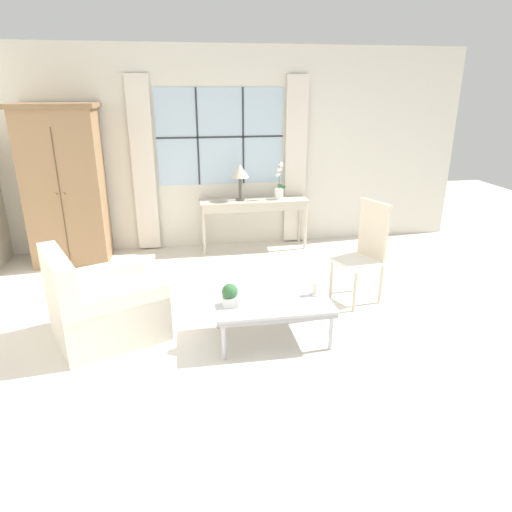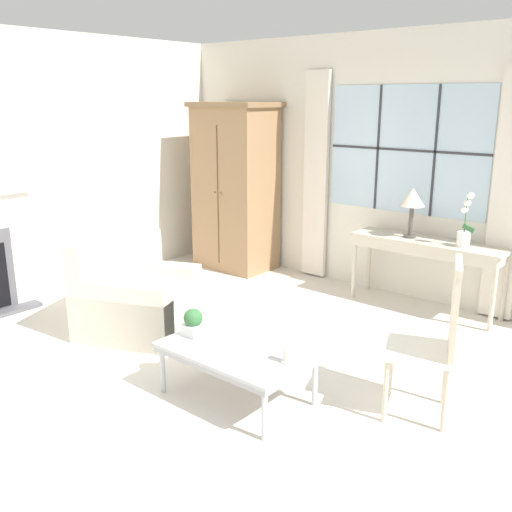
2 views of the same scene
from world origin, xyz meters
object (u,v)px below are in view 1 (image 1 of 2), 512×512
object	(u,v)px
side_chair_wooden	(366,247)
pillar_candle	(315,289)
coffee_table	(272,304)
potted_plant_small	(230,295)
potted_orchid	(279,187)
armchair_upholstered	(104,309)
armoire	(65,186)
table_lamp	(240,173)
console_table	(254,205)

from	to	relation	value
side_chair_wooden	pillar_candle	bearing A→B (deg)	-139.66
side_chair_wooden	pillar_candle	size ratio (longest dim) A/B	7.52
coffee_table	pillar_candle	size ratio (longest dim) A/B	7.23
coffee_table	potted_plant_small	xyz separation A→B (m)	(-0.40, -0.04, 0.15)
potted_orchid	side_chair_wooden	bearing A→B (deg)	-73.65
coffee_table	pillar_candle	world-z (taller)	pillar_candle
armchair_upholstered	pillar_candle	world-z (taller)	armchair_upholstered
armoire	coffee_table	bearing A→B (deg)	-47.99
table_lamp	side_chair_wooden	world-z (taller)	table_lamp
coffee_table	table_lamp	bearing A→B (deg)	88.70
armchair_upholstered	pillar_candle	size ratio (longest dim) A/B	8.08
console_table	potted_plant_small	xyz separation A→B (m)	(-0.65, -2.65, -0.14)
armoire	console_table	bearing A→B (deg)	2.40
potted_orchid	table_lamp	bearing A→B (deg)	177.98
table_lamp	pillar_candle	distance (m)	2.67
potted_orchid	pillar_candle	xyz separation A→B (m)	(-0.20, -2.54, -0.45)
potted_orchid	coffee_table	bearing A→B (deg)	-103.46
armoire	table_lamp	bearing A→B (deg)	2.47
pillar_candle	armoire	bearing A→B (deg)	137.38
potted_orchid	armchair_upholstered	bearing A→B (deg)	-133.75
potted_orchid	potted_plant_small	size ratio (longest dim) A/B	2.51
console_table	coffee_table	world-z (taller)	console_table
potted_orchid	potted_plant_small	bearing A→B (deg)	-111.13
potted_orchid	armchair_upholstered	xyz separation A→B (m)	(-2.18, -2.27, -0.62)
coffee_table	pillar_candle	distance (m)	0.43
table_lamp	armchair_upholstered	size ratio (longest dim) A/B	0.43
armoire	coffee_table	size ratio (longest dim) A/B	1.93
armoire	potted_orchid	distance (m)	2.88
armoire	potted_orchid	bearing A→B (deg)	1.60
table_lamp	side_chair_wooden	bearing A→B (deg)	-59.78
table_lamp	potted_plant_small	bearing A→B (deg)	-99.77
potted_orchid	coffee_table	distance (m)	2.72
console_table	side_chair_wooden	world-z (taller)	side_chair_wooden
console_table	armchair_upholstered	bearing A→B (deg)	-128.27
armoire	pillar_candle	size ratio (longest dim) A/B	13.96
side_chair_wooden	pillar_candle	distance (m)	1.01
side_chair_wooden	coffee_table	xyz separation A→B (m)	(-1.18, -0.69, -0.26)
armchair_upholstered	side_chair_wooden	bearing A→B (deg)	7.87
table_lamp	pillar_candle	size ratio (longest dim) A/B	3.46
side_chair_wooden	coffee_table	bearing A→B (deg)	-149.56
console_table	table_lamp	world-z (taller)	table_lamp
table_lamp	armchair_upholstered	xyz separation A→B (m)	(-1.62, -2.29, -0.84)
pillar_candle	potted_orchid	bearing A→B (deg)	85.43
potted_orchid	side_chair_wooden	distance (m)	2.00
armoire	potted_plant_small	bearing A→B (deg)	-53.86
armchair_upholstered	table_lamp	bearing A→B (deg)	54.82
potted_plant_small	pillar_candle	bearing A→B (deg)	6.15
table_lamp	potted_orchid	bearing A→B (deg)	-2.02
armoire	potted_orchid	size ratio (longest dim) A/B	3.90
table_lamp	armchair_upholstered	bearing A→B (deg)	-125.18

